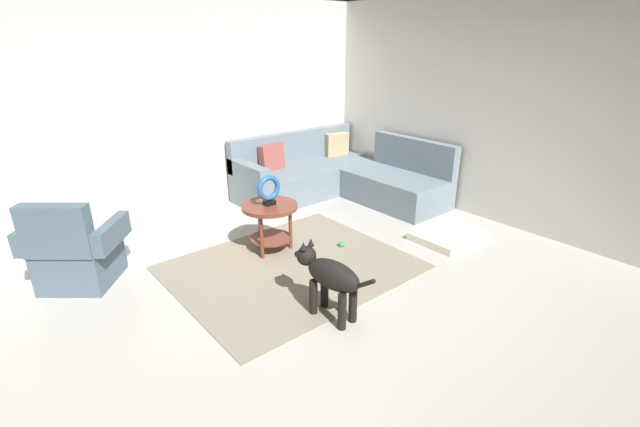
{
  "coord_description": "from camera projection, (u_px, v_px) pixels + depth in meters",
  "views": [
    {
      "loc": [
        -2.19,
        -2.56,
        2.2
      ],
      "look_at": [
        0.45,
        0.6,
        0.55
      ],
      "focal_mm": 24.82,
      "sensor_mm": 36.0,
      "label": 1
    }
  ],
  "objects": [
    {
      "name": "ground_plane",
      "position": [
        324.0,
        306.0,
        3.96
      ],
      "size": [
        6.0,
        6.0,
        0.1
      ],
      "primitive_type": "cube",
      "color": "#B7B2A8"
    },
    {
      "name": "wall_back",
      "position": [
        173.0,
        110.0,
        5.54
      ],
      "size": [
        6.0,
        0.12,
        2.7
      ],
      "primitive_type": "cube",
      "color": "silver",
      "rests_on": "ground_plane"
    },
    {
      "name": "wall_right",
      "position": [
        515.0,
        115.0,
        5.2
      ],
      "size": [
        0.12,
        6.0,
        2.7
      ],
      "primitive_type": "cube",
      "color": "silver",
      "rests_on": "ground_plane"
    },
    {
      "name": "area_rug",
      "position": [
        291.0,
        267.0,
        4.53
      ],
      "size": [
        2.3,
        1.9,
        0.01
      ],
      "primitive_type": "cube",
      "color": "gray",
      "rests_on": "ground_plane"
    },
    {
      "name": "sectional_couch",
      "position": [
        338.0,
        177.0,
        6.46
      ],
      "size": [
        2.2,
        2.25,
        0.88
      ],
      "color": "slate",
      "rests_on": "ground_plane"
    },
    {
      "name": "armchair",
      "position": [
        76.0,
        253.0,
        4.12
      ],
      "size": [
        1.0,
        0.97,
        0.88
      ],
      "rotation": [
        0.0,
        0.0,
        -0.7
      ],
      "color": "#4C6070",
      "rests_on": "ground_plane"
    },
    {
      "name": "side_table",
      "position": [
        270.0,
        215.0,
        4.74
      ],
      "size": [
        0.6,
        0.6,
        0.54
      ],
      "color": "brown",
      "rests_on": "ground_plane"
    },
    {
      "name": "torus_sculpture",
      "position": [
        269.0,
        189.0,
        4.64
      ],
      "size": [
        0.28,
        0.08,
        0.33
      ],
      "color": "black",
      "rests_on": "side_table"
    },
    {
      "name": "dog_bed_mat",
      "position": [
        449.0,
        235.0,
        5.17
      ],
      "size": [
        0.8,
        0.6,
        0.09
      ],
      "primitive_type": "cube",
      "color": "beige",
      "rests_on": "ground_plane"
    },
    {
      "name": "dog",
      "position": [
        329.0,
        276.0,
        3.62
      ],
      "size": [
        0.29,
        0.85,
        0.63
      ],
      "rotation": [
        0.0,
        0.0,
        0.14
      ],
      "color": "black",
      "rests_on": "ground_plane"
    },
    {
      "name": "dog_toy_ball",
      "position": [
        342.0,
        244.0,
        4.96
      ],
      "size": [
        0.07,
        0.07,
        0.07
      ],
      "primitive_type": "sphere",
      "color": "green",
      "rests_on": "ground_plane"
    }
  ]
}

